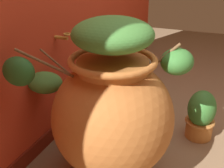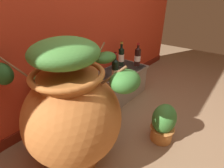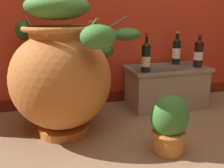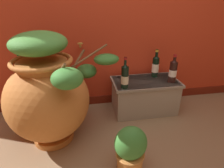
{
  "view_description": "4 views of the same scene",
  "coord_description": "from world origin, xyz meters",
  "px_view_note": "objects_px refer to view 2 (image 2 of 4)",
  "views": [
    {
      "loc": [
        -1.81,
        0.0,
        1.27
      ],
      "look_at": [
        -0.02,
        0.74,
        0.39
      ],
      "focal_mm": 45.23,
      "sensor_mm": 36.0,
      "label": 1
    },
    {
      "loc": [
        -1.05,
        -0.29,
        1.19
      ],
      "look_at": [
        0.09,
        0.66,
        0.41
      ],
      "focal_mm": 26.09,
      "sensor_mm": 36.0,
      "label": 2
    },
    {
      "loc": [
        -0.62,
        -1.24,
        0.87
      ],
      "look_at": [
        -0.09,
        0.66,
        0.31
      ],
      "focal_mm": 40.99,
      "sensor_mm": 36.0,
      "label": 3
    },
    {
      "loc": [
        -0.19,
        -0.93,
        1.22
      ],
      "look_at": [
        0.11,
        0.82,
        0.39
      ],
      "focal_mm": 29.85,
      "sensor_mm": 36.0,
      "label": 4
    }
  ],
  "objects_px": {
    "wine_bottle_right": "(121,56)",
    "potted_shrub": "(163,123)",
    "wine_bottle_left": "(138,56)",
    "wine_bottle_middle": "(115,70)",
    "terracotta_urn": "(73,109)"
  },
  "relations": [
    {
      "from": "potted_shrub",
      "to": "wine_bottle_middle",
      "type": "bearing_deg",
      "value": 81.13
    },
    {
      "from": "wine_bottle_left",
      "to": "wine_bottle_middle",
      "type": "distance_m",
      "value": 0.54
    },
    {
      "from": "terracotta_urn",
      "to": "wine_bottle_middle",
      "type": "bearing_deg",
      "value": 14.18
    },
    {
      "from": "terracotta_urn",
      "to": "potted_shrub",
      "type": "bearing_deg",
      "value": -37.31
    },
    {
      "from": "wine_bottle_middle",
      "to": "potted_shrub",
      "type": "bearing_deg",
      "value": -98.87
    },
    {
      "from": "terracotta_urn",
      "to": "wine_bottle_middle",
      "type": "height_order",
      "value": "terracotta_urn"
    },
    {
      "from": "wine_bottle_left",
      "to": "wine_bottle_middle",
      "type": "height_order",
      "value": "wine_bottle_middle"
    },
    {
      "from": "wine_bottle_left",
      "to": "wine_bottle_middle",
      "type": "bearing_deg",
      "value": -174.2
    },
    {
      "from": "terracotta_urn",
      "to": "wine_bottle_left",
      "type": "height_order",
      "value": "terracotta_urn"
    },
    {
      "from": "terracotta_urn",
      "to": "wine_bottle_left",
      "type": "relative_size",
      "value": 3.3
    },
    {
      "from": "wine_bottle_right",
      "to": "potted_shrub",
      "type": "relative_size",
      "value": 0.83
    },
    {
      "from": "wine_bottle_middle",
      "to": "terracotta_urn",
      "type": "bearing_deg",
      "value": -165.82
    },
    {
      "from": "wine_bottle_left",
      "to": "potted_shrub",
      "type": "bearing_deg",
      "value": -132.42
    },
    {
      "from": "terracotta_urn",
      "to": "wine_bottle_right",
      "type": "bearing_deg",
      "value": 19.97
    },
    {
      "from": "wine_bottle_middle",
      "to": "wine_bottle_right",
      "type": "bearing_deg",
      "value": 29.02
    }
  ]
}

